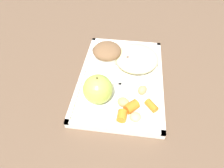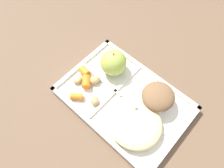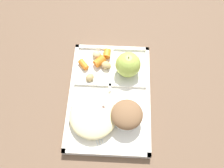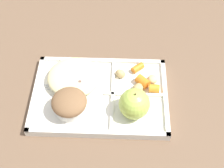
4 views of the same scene
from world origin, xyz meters
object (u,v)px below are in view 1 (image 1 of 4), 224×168
(lunch_tray, at_px, (121,79))
(green_apple, at_px, (98,89))
(plastic_fork, at_px, (135,58))
(bran_muffin, at_px, (107,53))

(lunch_tray, height_order, green_apple, green_apple)
(green_apple, bearing_deg, lunch_tray, -30.76)
(plastic_fork, bearing_deg, green_apple, 154.15)
(bran_muffin, bearing_deg, green_apple, -180.00)
(green_apple, xyz_separation_m, bran_muffin, (0.17, 0.00, -0.01))
(bran_muffin, xyz_separation_m, plastic_fork, (0.02, -0.09, -0.03))
(lunch_tray, relative_size, bran_muffin, 4.00)
(green_apple, relative_size, plastic_fork, 0.60)
(green_apple, distance_m, plastic_fork, 0.21)
(green_apple, relative_size, bran_muffin, 0.92)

